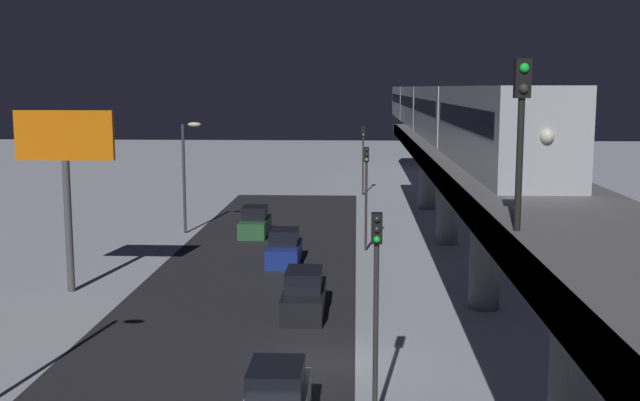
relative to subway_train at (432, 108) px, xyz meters
name	(u,v)px	position (x,y,z in m)	size (l,w,h in m)	color
ground_plane	(323,362)	(7.03, 33.77, -8.42)	(240.00, 240.00, 0.00)	silver
avenue_asphalt	(206,360)	(11.35, 33.77, -8.42)	(11.00, 88.63, 0.01)	#28282D
elevated_railway	(519,209)	(0.09, 33.77, -2.70)	(5.00, 88.63, 6.64)	slate
subway_train	(432,108)	(0.00, 0.00, 0.00)	(2.94, 74.07, 3.40)	#B7BABF
rail_signal	(521,114)	(2.06, 42.97, 0.95)	(0.36, 0.41, 4.00)	black
sedan_black_2	(304,295)	(8.15, 27.51, -7.63)	(1.80, 4.80, 1.97)	black
sedan_green	(255,223)	(12.75, 9.20, -7.63)	(1.80, 4.30, 1.97)	#2D6038
sedan_blue	(284,249)	(9.95, 17.69, -7.63)	(1.80, 4.12, 1.97)	navy
traffic_light_near	(376,287)	(5.25, 38.97, -4.23)	(0.32, 0.44, 6.40)	#2D2D2D
traffic_light_mid	(366,183)	(5.25, 14.01, -4.23)	(0.32, 0.44, 6.40)	#2D2D2D
traffic_light_far	(363,150)	(5.25, -10.95, -4.23)	(0.32, 0.44, 6.40)	#2D2D2D
commercial_billboard	(65,154)	(19.87, 24.42, -1.60)	(4.80, 0.36, 8.90)	#4C4C51
street_lamp_far	(187,164)	(17.42, 8.77, -3.61)	(1.35, 0.44, 7.65)	#38383D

